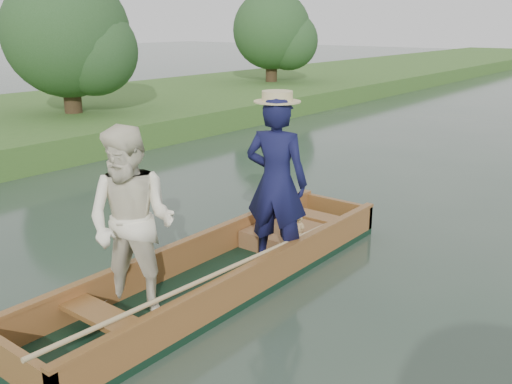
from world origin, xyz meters
The scene contains 3 objects.
ground centered at (0.00, 0.00, 0.00)m, with size 120.00×120.00×0.00m, color #283D30.
trees_far centered at (-9.01, 8.77, 2.42)m, with size 3.98×12.55×4.11m.
punt centered at (-0.01, -0.19, 0.74)m, with size 1.34×5.11×2.09m.
Camera 1 is at (3.91, -4.34, 2.83)m, focal length 40.00 mm.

